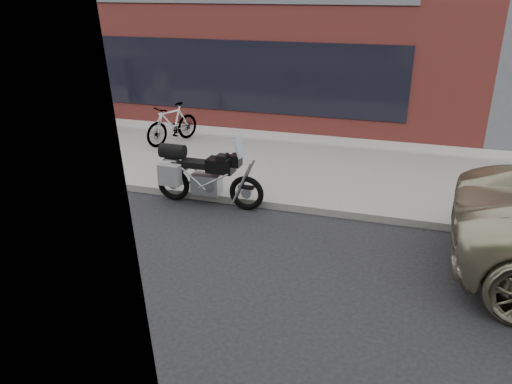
{
  "coord_description": "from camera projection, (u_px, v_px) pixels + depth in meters",
  "views": [
    {
      "loc": [
        2.99,
        -4.69,
        4.11
      ],
      "look_at": [
        0.68,
        2.81,
        0.85
      ],
      "focal_mm": 35.0,
      "sensor_mm": 36.0,
      "label": 1
    }
  ],
  "objects": [
    {
      "name": "cafe_patron_right",
      "position": [
        34.0,
        92.0,
        15.16
      ],
      "size": [
        1.2,
        0.82,
        1.89
      ],
      "primitive_type": "imported",
      "rotation": [
        0.0,
        0.0,
        2.79
      ],
      "color": "#32303E",
      "rests_on": "near_sidewalk"
    },
    {
      "name": "storefront",
      "position": [
        276.0,
        39.0,
        18.55
      ],
      "size": [
        14.0,
        10.07,
        4.5
      ],
      "color": "maroon",
      "rests_on": "ground"
    },
    {
      "name": "ground",
      "position": [
        143.0,
        324.0,
        6.53
      ],
      "size": [
        120.0,
        120.0,
        0.0
      ],
      "primitive_type": "plane",
      "color": "black",
      "rests_on": "ground"
    },
    {
      "name": "sandwich_sign",
      "position": [
        50.0,
        130.0,
        12.97
      ],
      "size": [
        0.74,
        0.71,
        0.94
      ],
      "rotation": [
        0.0,
        0.0,
        0.37
      ],
      "color": "white",
      "rests_on": "near_sidewalk"
    },
    {
      "name": "near_sidewalk",
      "position": [
        279.0,
        157.0,
        12.68
      ],
      "size": [
        44.0,
        6.0,
        0.15
      ],
      "primitive_type": "cube",
      "color": "gray",
      "rests_on": "ground"
    },
    {
      "name": "cafe_table",
      "position": [
        96.0,
        110.0,
        15.73
      ],
      "size": [
        0.63,
        0.63,
        0.36
      ],
      "color": "black",
      "rests_on": "near_sidewalk"
    },
    {
      "name": "cafe_patron_left",
      "position": [
        89.0,
        98.0,
        14.63
      ],
      "size": [
        0.91,
        0.73,
        1.8
      ],
      "primitive_type": "imported",
      "rotation": [
        0.0,
        0.0,
        3.2
      ],
      "color": "#512C2B",
      "rests_on": "near_sidewalk"
    },
    {
      "name": "motorcycle",
      "position": [
        201.0,
        175.0,
        9.89
      ],
      "size": [
        2.29,
        0.74,
        1.45
      ],
      "rotation": [
        0.0,
        0.0,
        -0.01
      ],
      "color": "black",
      "rests_on": "ground"
    },
    {
      "name": "bicycle_rear",
      "position": [
        172.0,
        124.0,
        13.36
      ],
      "size": [
        1.13,
        1.82,
        1.06
      ],
      "primitive_type": "imported",
      "rotation": [
        0.0,
        0.0,
        -0.39
      ],
      "color": "gray",
      "rests_on": "near_sidewalk"
    },
    {
      "name": "bicycle_front",
      "position": [
        40.0,
        129.0,
        13.36
      ],
      "size": [
        1.14,
        1.61,
        0.8
      ],
      "primitive_type": "imported",
      "rotation": [
        0.0,
        0.0,
        0.45
      ],
      "color": "gray",
      "rests_on": "near_sidewalk"
    }
  ]
}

